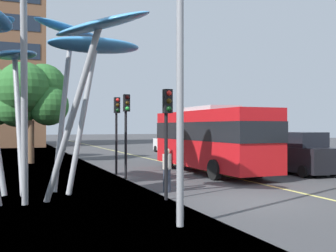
# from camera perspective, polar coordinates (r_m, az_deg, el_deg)

# --- Properties ---
(ground) EXTENTS (120.00, 240.00, 0.10)m
(ground) POSITION_cam_1_polar(r_m,az_deg,el_deg) (13.68, 9.84, -10.69)
(ground) COLOR #424244
(red_bus) EXTENTS (2.81, 9.65, 3.53)m
(red_bus) POSITION_cam_1_polar(r_m,az_deg,el_deg) (21.81, 5.96, -1.50)
(red_bus) COLOR red
(red_bus) RESTS_ON ground
(leaf_sculpture) EXTENTS (10.00, 9.33, 8.36)m
(leaf_sculpture) POSITION_cam_1_polar(r_m,az_deg,el_deg) (15.00, -20.15, 12.89)
(leaf_sculpture) COLOR #9EA0A5
(leaf_sculpture) RESTS_ON ground
(traffic_light_kerb_near) EXTENTS (0.28, 0.42, 3.72)m
(traffic_light_kerb_near) POSITION_cam_1_polar(r_m,az_deg,el_deg) (13.65, -0.12, 0.85)
(traffic_light_kerb_near) COLOR black
(traffic_light_kerb_near) RESTS_ON ground
(traffic_light_kerb_far) EXTENTS (0.28, 0.42, 3.98)m
(traffic_light_kerb_far) POSITION_cam_1_polar(r_m,az_deg,el_deg) (19.22, -5.85, 1.10)
(traffic_light_kerb_far) COLOR black
(traffic_light_kerb_far) RESTS_ON ground
(traffic_light_island_mid) EXTENTS (0.28, 0.42, 3.96)m
(traffic_light_island_mid) POSITION_cam_1_polar(r_m,az_deg,el_deg) (21.00, -7.17, 0.98)
(traffic_light_island_mid) COLOR black
(traffic_light_island_mid) RESTS_ON ground
(car_parked_mid) EXTENTS (2.03, 3.97, 2.18)m
(car_parked_mid) POSITION_cam_1_polar(r_m,az_deg,el_deg) (22.32, 18.15, -3.81)
(car_parked_mid) COLOR black
(car_parked_mid) RESTS_ON ground
(car_parked_far) EXTENTS (2.04, 4.49, 2.07)m
(car_parked_far) POSITION_cam_1_polar(r_m,az_deg,el_deg) (27.81, 10.94, -3.17)
(car_parked_far) COLOR gold
(car_parked_far) RESTS_ON ground
(car_side_street) EXTENTS (2.09, 4.47, 2.26)m
(car_side_street) POSITION_cam_1_polar(r_m,az_deg,el_deg) (32.75, 5.06, -2.55)
(car_side_street) COLOR navy
(car_side_street) RESTS_ON ground
(car_far_side) EXTENTS (1.92, 4.05, 2.03)m
(car_far_side) POSITION_cam_1_polar(r_m,az_deg,el_deg) (39.08, 0.08, -2.32)
(car_far_side) COLOR silver
(car_far_side) RESTS_ON ground
(street_lamp) EXTENTS (1.86, 0.44, 7.65)m
(street_lamp) POSITION_cam_1_polar(r_m,az_deg,el_deg) (10.54, 3.86, 13.26)
(street_lamp) COLOR gray
(street_lamp) RESTS_ON ground
(tree_pavement_near) EXTENTS (4.80, 4.21, 6.92)m
(tree_pavement_near) POSITION_cam_1_polar(r_m,az_deg,el_deg) (29.62, -18.39, 4.25)
(tree_pavement_near) COLOR brown
(tree_pavement_near) RESTS_ON ground
(pedestrian) EXTENTS (0.34, 0.34, 1.66)m
(pedestrian) POSITION_cam_1_polar(r_m,az_deg,el_deg) (15.45, -0.15, -6.17)
(pedestrian) COLOR #2D3342
(pedestrian) RESTS_ON ground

